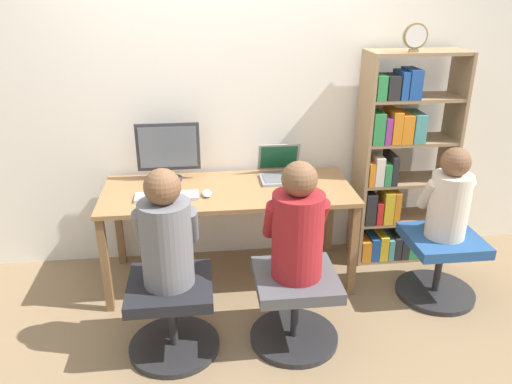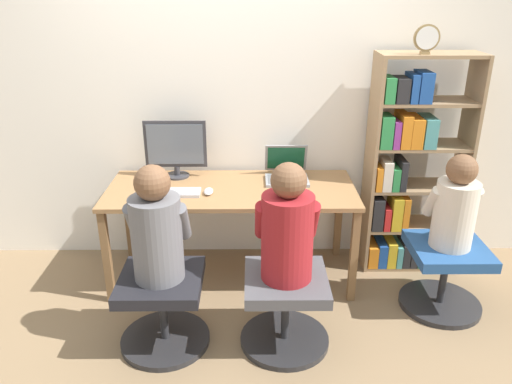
{
  "view_description": "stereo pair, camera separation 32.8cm",
  "coord_description": "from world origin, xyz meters",
  "views": [
    {
      "loc": [
        -0.18,
        -2.85,
        2.03
      ],
      "look_at": [
        0.17,
        0.16,
        0.76
      ],
      "focal_mm": 35.0,
      "sensor_mm": 36.0,
      "label": 1
    },
    {
      "loc": [
        0.15,
        -2.88,
        2.03
      ],
      "look_at": [
        0.17,
        0.16,
        0.76
      ],
      "focal_mm": 35.0,
      "sensor_mm": 36.0,
      "label": 2
    }
  ],
  "objects": [
    {
      "name": "office_chair_left",
      "position": [
        -0.39,
        -0.4,
        0.27
      ],
      "size": [
        0.54,
        0.54,
        0.47
      ],
      "color": "#262628",
      "rests_on": "ground_plane"
    },
    {
      "name": "computer_mouse_by_keyboard",
      "position": [
        -0.15,
        0.25,
        0.73
      ],
      "size": [
        0.06,
        0.12,
        0.03
      ],
      "color": "silver",
      "rests_on": "desk"
    },
    {
      "name": "desktop_monitor",
      "position": [
        -0.41,
        0.58,
        0.93
      ],
      "size": [
        0.45,
        0.18,
        0.42
      ],
      "color": "#333338",
      "rests_on": "desk"
    },
    {
      "name": "person_at_laptop",
      "position": [
        0.34,
        -0.4,
        0.77
      ],
      "size": [
        0.36,
        0.33,
        0.7
      ],
      "color": "maroon",
      "rests_on": "office_chair_right"
    },
    {
      "name": "bookshelf",
      "position": [
        1.28,
        0.52,
        0.74
      ],
      "size": [
        0.71,
        0.31,
        1.61
      ],
      "color": "#997A56",
      "rests_on": "ground_plane"
    },
    {
      "name": "desk_clock",
      "position": [
        1.27,
        0.45,
        1.71
      ],
      "size": [
        0.17,
        0.03,
        0.19
      ],
      "color": "olive",
      "rests_on": "bookshelf"
    },
    {
      "name": "office_chair_right",
      "position": [
        0.34,
        -0.4,
        0.27
      ],
      "size": [
        0.54,
        0.54,
        0.47
      ],
      "color": "#262628",
      "rests_on": "ground_plane"
    },
    {
      "name": "person_near_shelf",
      "position": [
        1.42,
        -0.04,
        0.74
      ],
      "size": [
        0.32,
        0.29,
        0.62
      ],
      "color": "beige",
      "rests_on": "office_chair_side"
    },
    {
      "name": "person_at_monitor",
      "position": [
        -0.39,
        -0.39,
        0.77
      ],
      "size": [
        0.35,
        0.32,
        0.68
      ],
      "color": "slate",
      "rests_on": "office_chair_left"
    },
    {
      "name": "wall_back",
      "position": [
        0.0,
        0.78,
        1.3
      ],
      "size": [
        10.0,
        0.05,
        2.6
      ],
      "color": "white",
      "rests_on": "ground_plane"
    },
    {
      "name": "office_chair_side",
      "position": [
        1.42,
        -0.04,
        0.27
      ],
      "size": [
        0.54,
        0.54,
        0.47
      ],
      "color": "#262628",
      "rests_on": "ground_plane"
    },
    {
      "name": "ground_plane",
      "position": [
        0.0,
        0.0,
        0.0
      ],
      "size": [
        14.0,
        14.0,
        0.0
      ],
      "primitive_type": "plane",
      "color": "#846B4C"
    },
    {
      "name": "desk",
      "position": [
        0.0,
        0.36,
        0.64
      ],
      "size": [
        1.74,
        0.71,
        0.71
      ],
      "color": "olive",
      "rests_on": "ground_plane"
    },
    {
      "name": "laptop",
      "position": [
        0.4,
        0.52,
        0.76
      ],
      "size": [
        0.31,
        0.33,
        0.24
      ],
      "color": "gray",
      "rests_on": "desk"
    },
    {
      "name": "keyboard",
      "position": [
        -0.42,
        0.25,
        0.73
      ],
      "size": [
        0.42,
        0.14,
        0.03
      ],
      "color": "#B2B2B7",
      "rests_on": "desk"
    }
  ]
}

